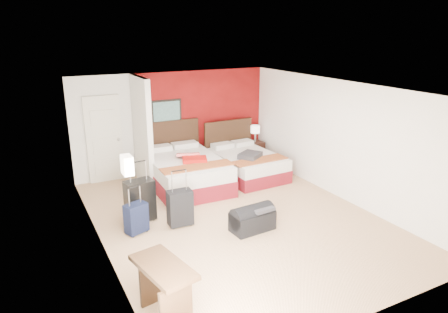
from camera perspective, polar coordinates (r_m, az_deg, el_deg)
ground at (r=8.04m, az=1.64°, el=-8.51°), size 6.50×6.50×0.00m
room_walls at (r=8.33m, az=-11.59°, el=1.34°), size 5.02×6.52×2.50m
red_accent_panel at (r=10.69m, az=-3.20°, el=5.19°), size 3.50×0.04×2.50m
partition_wall at (r=9.54m, az=-11.28°, el=3.37°), size 0.12×1.20×2.50m
entry_door at (r=9.99m, az=-16.29°, el=2.29°), size 0.82×0.06×2.05m
bed_left at (r=9.49m, az=-5.31°, el=-2.23°), size 1.64×2.28×0.67m
bed_right at (r=10.12m, az=3.22°, el=-1.21°), size 1.40×1.95×0.57m
red_suitcase_open at (r=9.31m, az=-4.57°, el=-0.11°), size 0.75×0.87×0.09m
jacket_bundle at (r=9.72m, az=3.65°, el=0.15°), size 0.67×0.64×0.13m
nightstand at (r=11.24m, az=4.30°, el=0.68°), size 0.43×0.43×0.56m
table_lamp at (r=11.11m, az=4.35°, el=3.17°), size 0.30×0.30×0.44m
suitcase_black at (r=7.91m, az=-11.57°, el=-6.18°), size 0.56×0.38×0.79m
suitcase_charcoal at (r=7.66m, az=-6.11°, el=-7.26°), size 0.46×0.30×0.66m
suitcase_navy at (r=7.52m, az=-12.08°, el=-8.54°), size 0.44×0.35×0.54m
duffel_bag at (r=7.52m, az=3.96°, el=-8.78°), size 0.81×0.47×0.40m
jacket_draped at (r=7.46m, az=5.19°, el=-7.13°), size 0.43×0.37×0.05m
desk at (r=5.39m, az=-8.26°, el=-18.20°), size 0.64×1.01×0.78m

